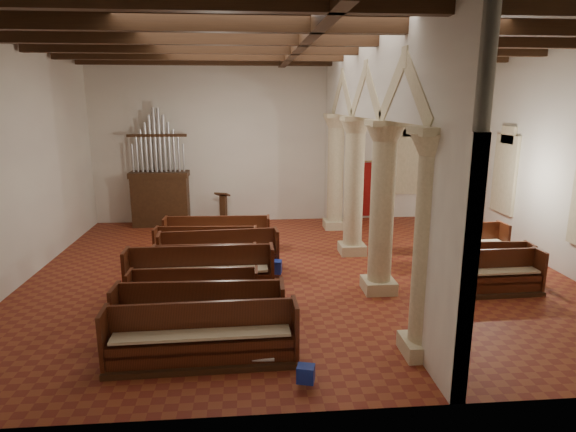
# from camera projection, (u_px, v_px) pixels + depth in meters

# --- Properties ---
(floor) EXTENTS (14.00, 14.00, 0.00)m
(floor) POSITION_uv_depth(u_px,v_px,m) (298.00, 272.00, 12.95)
(floor) COLOR brown
(floor) RESTS_ON ground
(ceiling) EXTENTS (14.00, 14.00, 0.00)m
(ceiling) POSITION_uv_depth(u_px,v_px,m) (299.00, 36.00, 11.56)
(ceiling) COLOR black
(ceiling) RESTS_ON wall_back
(wall_back) EXTENTS (14.00, 0.02, 6.00)m
(wall_back) POSITION_uv_depth(u_px,v_px,m) (282.00, 142.00, 18.07)
(wall_back) COLOR beige
(wall_back) RESTS_ON floor
(wall_front) EXTENTS (14.00, 0.02, 6.00)m
(wall_front) POSITION_uv_depth(u_px,v_px,m) (346.00, 214.00, 6.44)
(wall_front) COLOR beige
(wall_front) RESTS_ON floor
(wall_left) EXTENTS (0.02, 12.00, 6.00)m
(wall_left) POSITION_uv_depth(u_px,v_px,m) (12.00, 164.00, 11.67)
(wall_left) COLOR beige
(wall_left) RESTS_ON floor
(wall_right) EXTENTS (0.02, 12.00, 6.00)m
(wall_right) POSITION_uv_depth(u_px,v_px,m) (559.00, 158.00, 12.83)
(wall_right) COLOR beige
(wall_right) RESTS_ON floor
(ceiling_beams) EXTENTS (13.80, 11.80, 0.30)m
(ceiling_beams) POSITION_uv_depth(u_px,v_px,m) (299.00, 44.00, 11.60)
(ceiling_beams) COLOR #3C2413
(ceiling_beams) RESTS_ON wall_back
(arcade) EXTENTS (0.90, 11.90, 6.00)m
(arcade) POSITION_uv_depth(u_px,v_px,m) (369.00, 138.00, 12.27)
(arcade) COLOR beige
(arcade) RESTS_ON floor
(window_right_b) EXTENTS (0.03, 1.00, 2.20)m
(window_right_b) POSITION_uv_depth(u_px,v_px,m) (506.00, 174.00, 15.44)
(window_right_b) COLOR #2B624D
(window_right_b) RESTS_ON wall_right
(window_back) EXTENTS (1.00, 0.03, 2.20)m
(window_back) POSITION_uv_depth(u_px,v_px,m) (410.00, 162.00, 18.65)
(window_back) COLOR #2B624D
(window_back) RESTS_ON wall_back
(pipe_organ) EXTENTS (2.10, 0.85, 4.40)m
(pipe_organ) POSITION_uv_depth(u_px,v_px,m) (160.00, 189.00, 17.59)
(pipe_organ) COLOR #3C2413
(pipe_organ) RESTS_ON floor
(lectern) EXTENTS (0.60, 0.63, 1.23)m
(lectern) POSITION_uv_depth(u_px,v_px,m) (224.00, 210.00, 17.97)
(lectern) COLOR #342410
(lectern) RESTS_ON floor
(dossal_curtain) EXTENTS (1.80, 0.07, 2.17)m
(dossal_curtain) POSITION_uv_depth(u_px,v_px,m) (371.00, 189.00, 18.71)
(dossal_curtain) COLOR maroon
(dossal_curtain) RESTS_ON floor
(processional_banner) EXTENTS (0.50, 0.64, 2.19)m
(processional_banner) POSITION_uv_depth(u_px,v_px,m) (440.00, 206.00, 17.56)
(processional_banner) COLOR #3C2413
(processional_banner) RESTS_ON floor
(hymnal_box_a) EXTENTS (0.33, 0.29, 0.28)m
(hymnal_box_a) POSITION_uv_depth(u_px,v_px,m) (306.00, 374.00, 7.66)
(hymnal_box_a) COLOR navy
(hymnal_box_a) RESTS_ON floor
(hymnal_box_b) EXTENTS (0.32, 0.27, 0.29)m
(hymnal_box_b) POSITION_uv_depth(u_px,v_px,m) (232.00, 322.00, 9.46)
(hymnal_box_b) COLOR navy
(hymnal_box_b) RESTS_ON floor
(hymnal_box_c) EXTENTS (0.39, 0.34, 0.34)m
(hymnal_box_c) POSITION_uv_depth(u_px,v_px,m) (275.00, 267.00, 12.53)
(hymnal_box_c) COLOR #162899
(hymnal_box_c) RESTS_ON floor
(tube_heater_a) EXTENTS (0.98, 0.11, 0.10)m
(tube_heater_a) POSITION_uv_depth(u_px,v_px,m) (246.00, 360.00, 8.23)
(tube_heater_a) COLOR silver
(tube_heater_a) RESTS_ON floor
(tube_heater_b) EXTENTS (0.91, 0.27, 0.09)m
(tube_heater_b) POSITION_uv_depth(u_px,v_px,m) (184.00, 336.00, 9.05)
(tube_heater_b) COLOR silver
(tube_heater_b) RESTS_ON floor
(nave_pew_0) EXTENTS (3.32, 0.81, 1.09)m
(nave_pew_0) POSITION_uv_depth(u_px,v_px,m) (202.00, 345.00, 8.31)
(nave_pew_0) COLOR #3C2413
(nave_pew_0) RESTS_ON floor
(nave_pew_1) EXTENTS (3.21, 0.85, 1.14)m
(nave_pew_1) POSITION_uv_depth(u_px,v_px,m) (200.00, 323.00, 9.12)
(nave_pew_1) COLOR #3C2413
(nave_pew_1) RESTS_ON floor
(nave_pew_2) EXTENTS (2.79, 0.70, 0.95)m
(nave_pew_2) POSITION_uv_depth(u_px,v_px,m) (194.00, 298.00, 10.41)
(nave_pew_2) COLOR #3C2413
(nave_pew_2) RESTS_ON floor
(nave_pew_3) EXTENTS (3.45, 0.81, 1.15)m
(nave_pew_3) POSITION_uv_depth(u_px,v_px,m) (201.00, 280.00, 11.34)
(nave_pew_3) COLOR #3C2413
(nave_pew_3) RESTS_ON floor
(nave_pew_4) EXTENTS (2.56, 0.71, 1.02)m
(nave_pew_4) POSITION_uv_depth(u_px,v_px,m) (205.00, 273.00, 11.91)
(nave_pew_4) COLOR #3C2413
(nave_pew_4) RESTS_ON floor
(nave_pew_5) EXTENTS (3.21, 0.96, 1.12)m
(nave_pew_5) POSITION_uv_depth(u_px,v_px,m) (219.00, 259.00, 12.90)
(nave_pew_5) COLOR #3C2413
(nave_pew_5) RESTS_ON floor
(nave_pew_6) EXTENTS (2.94, 0.84, 0.98)m
(nave_pew_6) POSITION_uv_depth(u_px,v_px,m) (206.00, 250.00, 13.79)
(nave_pew_6) COLOR #3C2413
(nave_pew_6) RESTS_ON floor
(nave_pew_7) EXTENTS (3.23, 0.81, 1.04)m
(nave_pew_7) POSITION_uv_depth(u_px,v_px,m) (217.00, 239.00, 14.78)
(nave_pew_7) COLOR #3C2413
(nave_pew_7) RESTS_ON floor
(aisle_pew_0) EXTENTS (2.13, 0.76, 1.04)m
(aisle_pew_0) POSITION_uv_depth(u_px,v_px,m) (497.00, 279.00, 11.44)
(aisle_pew_0) COLOR #3C2413
(aisle_pew_0) RESTS_ON floor
(aisle_pew_1) EXTENTS (1.88, 0.77, 0.99)m
(aisle_pew_1) POSITION_uv_depth(u_px,v_px,m) (494.00, 268.00, 12.27)
(aisle_pew_1) COLOR #3C2413
(aisle_pew_1) RESTS_ON floor
(aisle_pew_2) EXTENTS (2.05, 0.88, 1.14)m
(aisle_pew_2) POSITION_uv_depth(u_px,v_px,m) (470.00, 250.00, 13.54)
(aisle_pew_2) COLOR #3C2413
(aisle_pew_2) RESTS_ON floor
(aisle_pew_3) EXTENTS (1.70, 0.68, 0.99)m
(aisle_pew_3) POSITION_uv_depth(u_px,v_px,m) (454.00, 243.00, 14.43)
(aisle_pew_3) COLOR #3C2413
(aisle_pew_3) RESTS_ON floor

